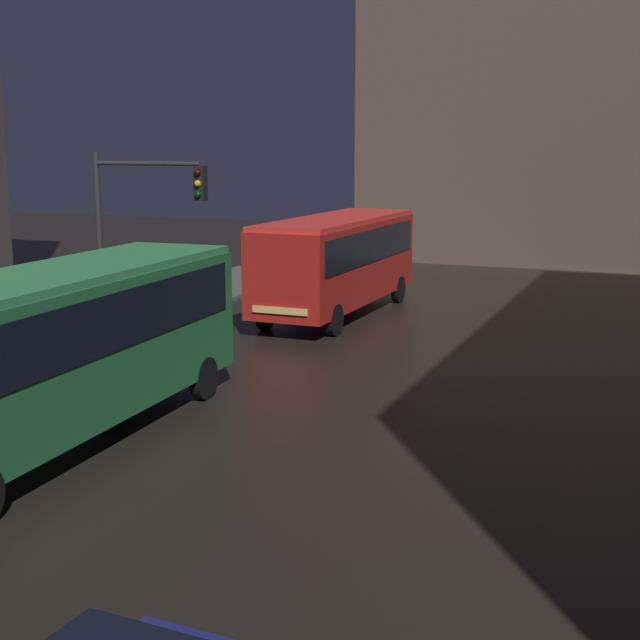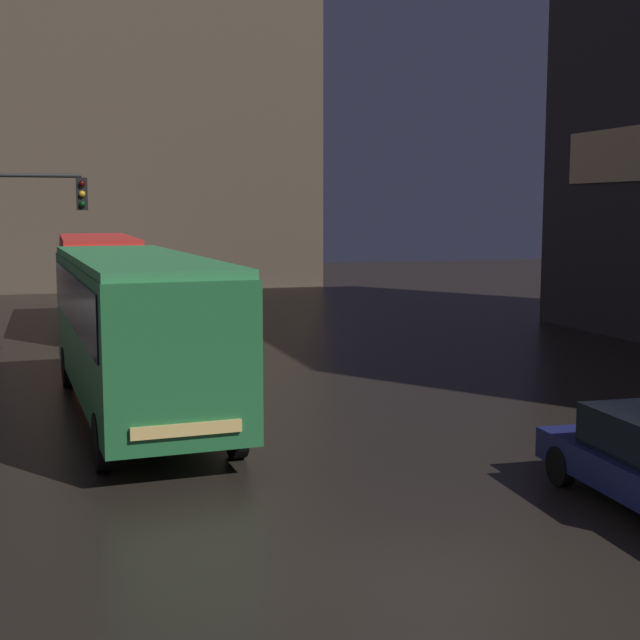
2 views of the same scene
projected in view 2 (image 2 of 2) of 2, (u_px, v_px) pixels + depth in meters
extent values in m
plane|color=black|center=(437.00, 587.00, 10.43)|extent=(120.00, 120.00, 0.00)
cube|color=brown|center=(148.00, 116.00, 52.62)|extent=(18.00, 12.00, 19.68)
cube|color=#236B38|center=(136.00, 328.00, 18.77)|extent=(3.02, 10.51, 2.73)
cube|color=black|center=(135.00, 299.00, 18.69)|extent=(3.04, 9.68, 1.10)
cube|color=#399252|center=(134.00, 259.00, 18.59)|extent=(2.96, 10.30, 0.16)
cube|color=#F4CC72|center=(187.00, 429.00, 14.02)|extent=(1.78, 0.18, 0.20)
cylinder|color=black|center=(236.00, 430.00, 15.79)|extent=(0.30, 1.01, 1.00)
cylinder|color=black|center=(102.00, 442.00, 15.00)|extent=(0.30, 1.01, 1.00)
cylinder|color=black|center=(162.00, 361.00, 22.88)|extent=(0.30, 1.01, 1.00)
cylinder|color=black|center=(68.00, 367.00, 22.09)|extent=(0.30, 1.01, 1.00)
cube|color=#AD1E19|center=(98.00, 277.00, 32.80)|extent=(2.64, 9.31, 2.68)
cube|color=black|center=(98.00, 261.00, 32.73)|extent=(2.69, 8.57, 1.10)
cube|color=red|center=(97.00, 239.00, 32.63)|extent=(2.58, 9.12, 0.16)
cube|color=#F4CC72|center=(107.00, 317.00, 28.49)|extent=(1.80, 0.11, 0.20)
cylinder|color=black|center=(140.00, 324.00, 30.23)|extent=(0.26, 1.00, 1.00)
cylinder|color=black|center=(68.00, 327.00, 29.55)|extent=(0.26, 1.00, 1.00)
cylinder|color=black|center=(125.00, 305.00, 36.40)|extent=(0.26, 1.00, 1.00)
cylinder|color=black|center=(65.00, 307.00, 35.72)|extent=(0.26, 1.00, 1.00)
cylinder|color=black|center=(561.00, 466.00, 14.22)|extent=(0.23, 0.65, 0.64)
cylinder|color=#2D2D2D|center=(20.00, 175.00, 24.22)|extent=(3.24, 0.12, 0.12)
cube|color=black|center=(82.00, 194.00, 24.76)|extent=(0.30, 0.24, 0.90)
sphere|color=#390706|center=(82.00, 184.00, 24.59)|extent=(0.18, 0.18, 0.18)
sphere|color=gold|center=(82.00, 194.00, 24.63)|extent=(0.18, 0.18, 0.18)
sphere|color=black|center=(82.00, 204.00, 24.66)|extent=(0.18, 0.18, 0.18)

